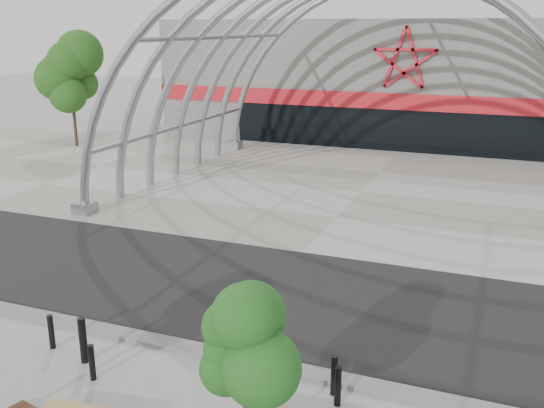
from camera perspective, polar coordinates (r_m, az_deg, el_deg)
ground at (r=15.28m, az=-5.63°, el=-13.43°), size 140.00×140.00×0.00m
road at (r=18.10m, az=-0.58°, el=-8.31°), size 140.00×7.00×0.02m
forecourt at (r=28.94m, az=8.34°, el=1.10°), size 60.00×17.00×0.04m
kerb at (r=15.06m, az=-6.08°, el=-13.66°), size 60.00×0.50×0.12m
arena_building at (r=45.75m, az=13.86°, el=11.46°), size 34.00×15.24×8.00m
vault_canopy at (r=28.94m, az=8.34°, el=1.10°), size 20.80×15.80×20.36m
street_tree_1 at (r=10.60m, az=-2.52°, el=-13.33°), size 1.37×1.37×3.24m
bollard_0 at (r=15.97m, az=-20.06°, el=-11.23°), size 0.14×0.14×0.88m
bollard_1 at (r=15.08m, az=-17.36°, el=-12.16°), size 0.18×0.18×1.12m
bollard_2 at (r=14.42m, az=-16.59°, el=-14.10°), size 0.14×0.14×0.86m
bollard_3 at (r=13.11m, az=6.21°, el=-16.70°), size 0.14×0.14×0.88m
bollard_4 at (r=13.42m, az=5.86°, el=-15.74°), size 0.15×0.15×0.92m
bg_tree_0 at (r=41.24m, az=-18.45°, el=11.52°), size 3.00×3.00×6.45m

